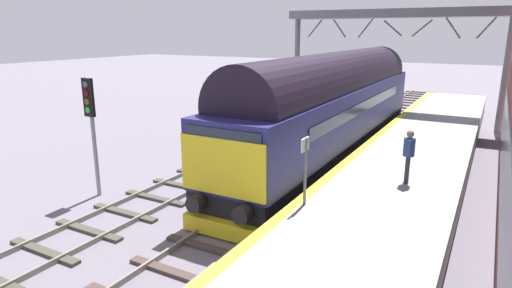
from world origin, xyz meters
TOP-DOWN VIEW (x-y plane):
  - ground_plane at (0.00, 0.00)m, footprint 140.00×140.00m
  - track_main at (0.00, -0.00)m, footprint 2.50×60.00m
  - track_adjacent_west at (-3.54, -0.00)m, footprint 2.50×60.00m
  - station_platform at (3.60, 0.00)m, footprint 4.00×44.00m
  - diesel_locomotive at (0.00, 4.84)m, footprint 2.74×18.03m
  - signal_post_mid at (-5.53, -3.45)m, footprint 0.44×0.22m
  - platform_number_sign at (1.96, -2.96)m, footprint 0.10×0.44m
  - waiting_passenger at (4.04, 0.20)m, footprint 0.40×0.50m
  - overhead_footbridge at (0.28, 14.31)m, footprint 12.84×2.00m

SIDE VIEW (x-z plane):
  - ground_plane at x=0.00m, z-range 0.00..0.00m
  - track_main at x=0.00m, z-range -0.02..0.13m
  - track_adjacent_west at x=-3.54m, z-range -0.02..0.13m
  - station_platform at x=3.60m, z-range 0.00..1.01m
  - waiting_passenger at x=4.04m, z-range 1.17..2.81m
  - platform_number_sign at x=1.96m, z-range 1.32..3.15m
  - diesel_locomotive at x=0.00m, z-range 0.14..4.82m
  - signal_post_mid at x=-5.53m, z-range 0.63..4.69m
  - overhead_footbridge at x=0.28m, z-range 2.77..9.57m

